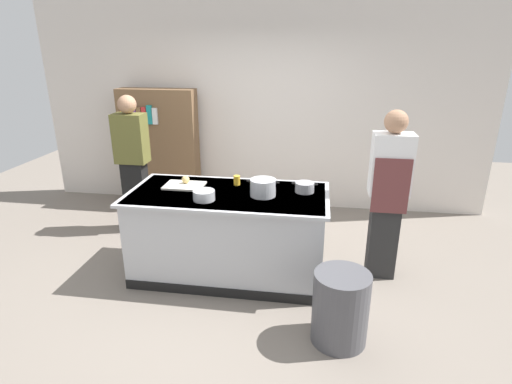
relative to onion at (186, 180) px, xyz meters
The scene contains 13 objects.
ground_plane 1.09m from the onion, 18.52° to the right, with size 10.00×10.00×0.00m, color slate.
back_wall 2.07m from the onion, 76.01° to the left, with size 6.40×0.12×3.00m, color silver.
counter_island 0.71m from the onion, 18.58° to the right, with size 1.98×0.98×0.90m.
cutting_board 0.07m from the onion, 91.84° to the right, with size 0.40×0.28×0.02m, color silver.
onion is the anchor object (origin of this frame).
stock_pot 0.86m from the onion, 12.66° to the right, with size 0.31×0.25×0.17m.
sauce_pan 1.23m from the onion, ahead, with size 0.26×0.19×0.10m.
mixing_bowl 0.49m from the onion, 51.96° to the right, with size 0.21×0.21×0.09m, color #B7BABF.
juice_cup 0.53m from the onion, ahead, with size 0.07×0.07×0.10m, color yellow.
trash_bin 2.01m from the onion, 33.55° to the right, with size 0.45×0.45×0.61m, color #4C4C51.
person_chef 2.04m from the onion, ahead, with size 0.38×0.25×1.72m.
person_guest 1.18m from the onion, 141.22° to the left, with size 0.38×0.24×1.72m.
bookshelf 1.88m from the onion, 119.27° to the left, with size 1.10×0.31×1.70m.
Camera 1 is at (0.85, -3.70, 2.29)m, focal length 28.65 mm.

